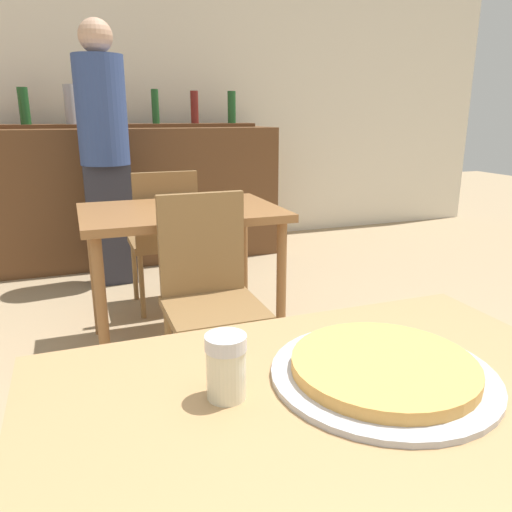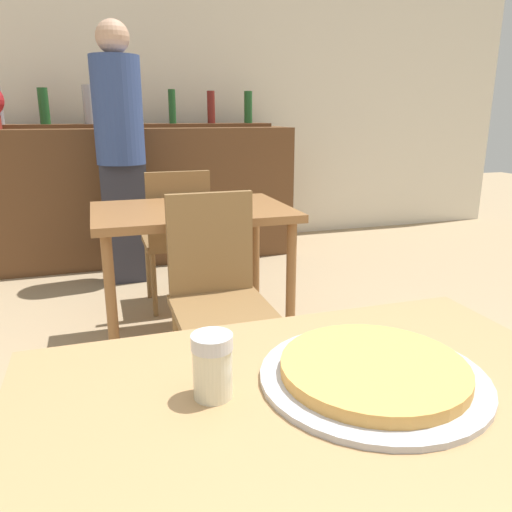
{
  "view_description": "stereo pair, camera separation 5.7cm",
  "coord_description": "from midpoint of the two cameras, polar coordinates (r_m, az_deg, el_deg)",
  "views": [
    {
      "loc": [
        -0.39,
        -0.66,
        1.22
      ],
      "look_at": [
        0.06,
        0.55,
        0.85
      ],
      "focal_mm": 35.0,
      "sensor_mm": 36.0,
      "label": 1
    },
    {
      "loc": [
        -0.34,
        -0.68,
        1.22
      ],
      "look_at": [
        0.06,
        0.55,
        0.85
      ],
      "focal_mm": 35.0,
      "sensor_mm": 36.0,
      "label": 2
    }
  ],
  "objects": [
    {
      "name": "wall_back",
      "position": [
        4.81,
        -14.15,
        17.68
      ],
      "size": [
        8.0,
        0.05,
        2.8
      ],
      "color": "silver",
      "rests_on": "ground_plane"
    },
    {
      "name": "chair_far_side_back",
      "position": [
        3.15,
        -8.46,
        2.74
      ],
      "size": [
        0.4,
        0.4,
        0.89
      ],
      "rotation": [
        0.0,
        0.0,
        3.14
      ],
      "color": "olive",
      "rests_on": "ground_plane"
    },
    {
      "name": "person_standing",
      "position": [
        3.73,
        -14.8,
        12.05
      ],
      "size": [
        0.34,
        0.34,
        1.82
      ],
      "color": "#2D2D38",
      "rests_on": "ground_plane"
    },
    {
      "name": "pizza_tray",
      "position": [
        0.96,
        14.96,
        -12.71
      ],
      "size": [
        0.41,
        0.41,
        0.04
      ],
      "color": "#B7B7BC",
      "rests_on": "dining_table_near"
    },
    {
      "name": "dining_table_near",
      "position": [
        0.95,
        9.15,
        -20.69
      ],
      "size": [
        1.05,
        0.71,
        0.75
      ],
      "color": "#A87F51",
      "rests_on": "ground_plane"
    },
    {
      "name": "bar_back_shelf",
      "position": [
        4.44,
        -14.34,
        15.05
      ],
      "size": [
        2.39,
        0.24,
        0.35
      ],
      "color": "brown",
      "rests_on": "bar_counter"
    },
    {
      "name": "dining_table_far",
      "position": [
        2.61,
        -6.67,
        3.42
      ],
      "size": [
        1.0,
        0.71,
        0.75
      ],
      "color": "brown",
      "rests_on": "ground_plane"
    },
    {
      "name": "chair_far_side_front",
      "position": [
        2.16,
        -3.8,
        -3.29
      ],
      "size": [
        0.4,
        0.4,
        0.89
      ],
      "color": "olive",
      "rests_on": "ground_plane"
    },
    {
      "name": "cheese_shaker",
      "position": [
        0.87,
        -3.09,
        -12.4
      ],
      "size": [
        0.07,
        0.07,
        0.11
      ],
      "color": "beige",
      "rests_on": "dining_table_near"
    },
    {
      "name": "bar_counter",
      "position": [
        4.36,
        -12.91,
        6.79
      ],
      "size": [
        2.6,
        0.56,
        1.11
      ],
      "color": "brown",
      "rests_on": "ground_plane"
    }
  ]
}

